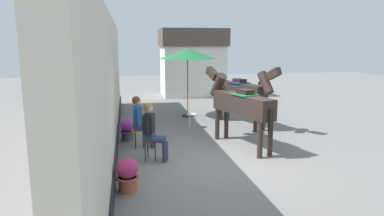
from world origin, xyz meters
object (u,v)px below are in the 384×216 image
object	(u,v)px
flower_planter_far	(127,129)
cafe_parasol	(188,54)
spare_stool_white	(191,116)
saddled_horse_far	(243,92)
seated_visitor_near	(152,129)
flower_planter_near	(127,174)
seated_visitor_far	(140,119)
saddled_horse_near	(239,104)

from	to	relation	value
flower_planter_far	cafe_parasol	xyz separation A→B (m)	(2.27, 2.97, 2.03)
cafe_parasol	spare_stool_white	xyz separation A→B (m)	(-0.19, -1.78, -1.96)
saddled_horse_far	cafe_parasol	distance (m)	2.69
cafe_parasol	flower_planter_far	bearing A→B (deg)	-127.41
seated_visitor_near	saddled_horse_far	size ratio (longest dim) A/B	0.48
flower_planter_near	seated_visitor_far	bearing A→B (deg)	82.67
saddled_horse_near	seated_visitor_far	bearing A→B (deg)	173.18
seated_visitor_near	saddled_horse_far	bearing A→B (deg)	42.95
saddled_horse_far	flower_planter_near	world-z (taller)	saddled_horse_far
seated_visitor_far	spare_stool_white	size ratio (longest dim) A/B	3.02
seated_visitor_near	seated_visitor_far	size ratio (longest dim) A/B	1.00
cafe_parasol	spare_stool_white	size ratio (longest dim) A/B	5.61
seated_visitor_near	saddled_horse_near	distance (m)	2.55
saddled_horse_near	flower_planter_near	size ratio (longest dim) A/B	4.54
saddled_horse_near	flower_planter_near	distance (m)	3.94
seated_visitor_near	cafe_parasol	distance (m)	5.40
flower_planter_near	spare_stool_white	world-z (taller)	flower_planter_near
saddled_horse_near	spare_stool_white	distance (m)	2.57
flower_planter_near	spare_stool_white	size ratio (longest dim) A/B	1.39
saddled_horse_far	seated_visitor_far	bearing A→B (deg)	-150.87
cafe_parasol	spare_stool_white	bearing A→B (deg)	-95.96
seated_visitor_far	flower_planter_near	bearing A→B (deg)	-97.33
saddled_horse_near	saddled_horse_far	bearing A→B (deg)	68.49
seated_visitor_far	saddled_horse_near	bearing A→B (deg)	-6.82
flower_planter_near	cafe_parasol	distance (m)	7.21
saddled_horse_near	flower_planter_far	bearing A→B (deg)	159.39
flower_planter_near	cafe_parasol	bearing A→B (deg)	70.64
seated_visitor_near	flower_planter_near	bearing A→B (deg)	-109.34
saddled_horse_far	spare_stool_white	bearing A→B (deg)	179.14
seated_visitor_far	cafe_parasol	xyz separation A→B (m)	(1.94, 3.77, 1.59)
spare_stool_white	flower_planter_near	bearing A→B (deg)	-113.94
seated_visitor_near	flower_planter_far	size ratio (longest dim) A/B	2.17
seated_visitor_near	saddled_horse_near	bearing A→B (deg)	18.27
cafe_parasol	spare_stool_white	distance (m)	2.66
flower_planter_near	saddled_horse_near	bearing A→B (deg)	39.41
seated_visitor_far	saddled_horse_near	distance (m)	2.67
seated_visitor_far	saddled_horse_far	xyz separation A→B (m)	(3.52, 1.96, 0.38)
saddled_horse_near	flower_planter_near	world-z (taller)	saddled_horse_near
saddled_horse_far	cafe_parasol	size ratio (longest dim) A/B	1.12
saddled_horse_near	saddled_horse_far	distance (m)	2.44
saddled_horse_near	cafe_parasol	size ratio (longest dim) A/B	1.13
saddled_horse_near	cafe_parasol	distance (m)	4.31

